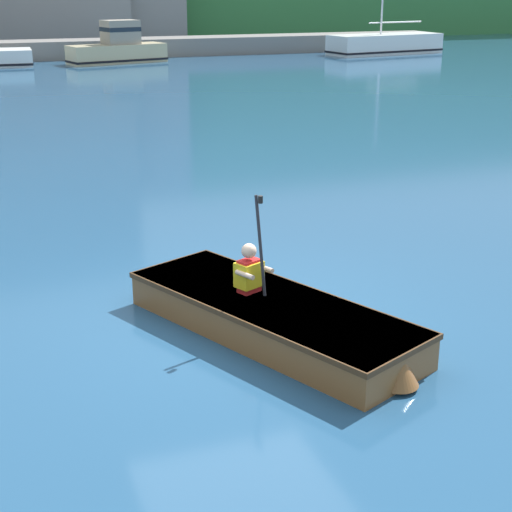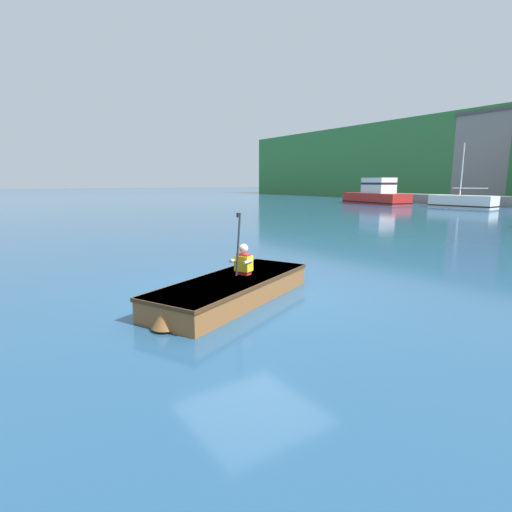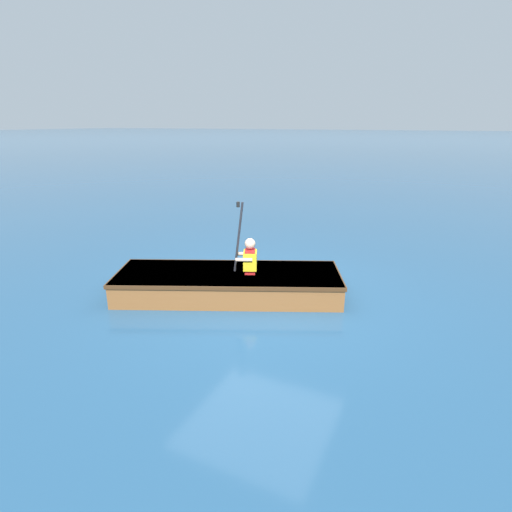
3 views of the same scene
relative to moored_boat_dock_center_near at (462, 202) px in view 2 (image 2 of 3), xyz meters
The scene contains 6 objects.
ground_plane 31.37m from the moored_boat_dock_center_near, 68.19° to the right, with size 300.00×300.00×0.00m, color navy.
waterfront_warehouse_left 17.86m from the moored_boat_dock_center_near, 108.89° to the left, with size 6.40×6.47×9.89m.
moored_boat_dock_center_near is the anchor object (origin of this frame).
moored_boat_dock_center_far 8.18m from the moored_boat_dock_center_near, behind, with size 7.56×3.65×2.53m.
rowboat_foreground 31.96m from the moored_boat_dock_center_near, 68.26° to the right, with size 2.59×3.78×0.40m.
person_paddler 31.57m from the moored_boat_dock_center_near, 68.29° to the right, with size 0.43×0.43×1.15m.
Camera 2 is at (6.07, -4.11, 2.08)m, focal length 28.00 mm.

